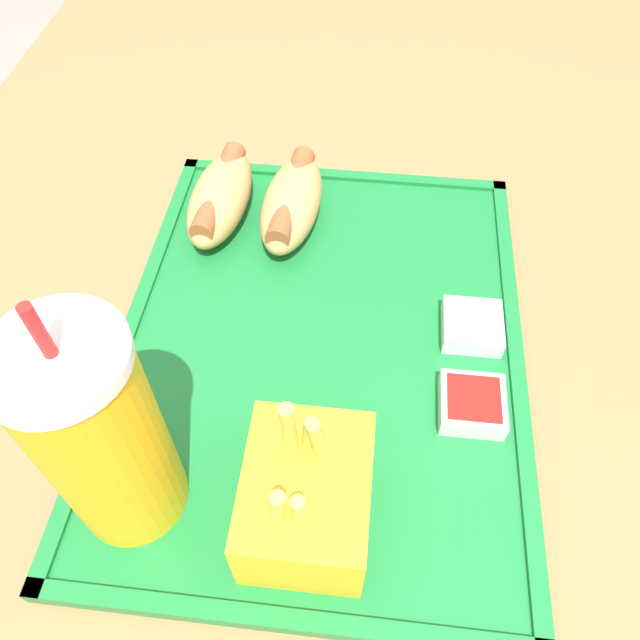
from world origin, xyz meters
name	(u,v)px	position (x,y,z in m)	size (l,w,h in m)	color
ground_plane	(308,616)	(0.00, 0.00, 0.00)	(8.00, 8.00, 0.00)	gray
dining_table	(304,545)	(0.00, 0.00, 0.38)	(1.46, 0.82, 0.77)	olive
food_tray	(320,346)	(0.04, -0.02, 0.77)	(0.43, 0.33, 0.01)	#197233
soda_cup	(102,437)	(-0.10, 0.10, 0.87)	(0.07, 0.07, 0.21)	gold
hot_dog_far	(220,197)	(0.18, 0.09, 0.80)	(0.13, 0.06, 0.05)	tan
hot_dog_near	(292,202)	(0.18, 0.03, 0.80)	(0.13, 0.06, 0.05)	tan
fries_carton	(306,496)	(-0.11, -0.02, 0.81)	(0.10, 0.08, 0.12)	gold
sauce_cup_mayo	(472,326)	(0.06, -0.14, 0.79)	(0.05, 0.05, 0.02)	silver
sauce_cup_ketchup	(472,404)	(-0.01, -0.14, 0.79)	(0.05, 0.05, 0.02)	silver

